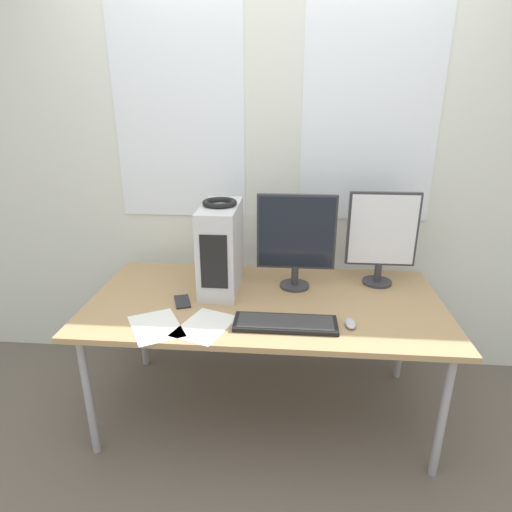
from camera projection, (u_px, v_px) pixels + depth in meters
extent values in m
plane|color=#665B51|center=(258.00, 475.00, 2.05)|extent=(14.00, 14.00, 0.00)
cube|color=silver|center=(273.00, 159.00, 2.57)|extent=(8.00, 0.06, 2.70)
cube|color=white|center=(178.00, 110.00, 2.48)|extent=(0.77, 0.01, 1.26)
cube|color=white|center=(371.00, 110.00, 2.39)|extent=(0.77, 0.01, 1.26)
cube|color=tan|center=(265.00, 302.00, 2.24)|extent=(1.83, 0.93, 0.03)
cylinder|color=#99999E|center=(88.00, 396.00, 2.07)|extent=(0.04, 0.04, 0.68)
cylinder|color=#99999E|center=(443.00, 416.00, 1.94)|extent=(0.04, 0.04, 0.68)
cylinder|color=#99999E|center=(142.00, 319.00, 2.79)|extent=(0.04, 0.04, 0.68)
cylinder|color=#99999E|center=(402.00, 330.00, 2.66)|extent=(0.04, 0.04, 0.68)
cube|color=silver|center=(221.00, 248.00, 2.30)|extent=(0.19, 0.43, 0.47)
cube|color=black|center=(214.00, 262.00, 2.10)|extent=(0.13, 0.00, 0.28)
torus|color=black|center=(220.00, 203.00, 2.22)|extent=(0.18, 0.18, 0.03)
cylinder|color=#333338|center=(295.00, 285.00, 2.38)|extent=(0.16, 0.16, 0.02)
cylinder|color=#333338|center=(295.00, 275.00, 2.36)|extent=(0.04, 0.04, 0.11)
cube|color=#333338|center=(296.00, 232.00, 2.27)|extent=(0.42, 0.03, 0.41)
cube|color=black|center=(296.00, 233.00, 2.26)|extent=(0.40, 0.00, 0.38)
cylinder|color=#333338|center=(377.00, 282.00, 2.43)|extent=(0.16, 0.16, 0.02)
cylinder|color=#333338|center=(378.00, 272.00, 2.41)|extent=(0.04, 0.04, 0.11)
cube|color=#333338|center=(382.00, 229.00, 2.32)|extent=(0.38, 0.03, 0.41)
cube|color=white|center=(383.00, 230.00, 2.30)|extent=(0.35, 0.00, 0.39)
cube|color=black|center=(285.00, 324.00, 1.98)|extent=(0.48, 0.17, 0.02)
cube|color=#383838|center=(285.00, 321.00, 1.97)|extent=(0.44, 0.14, 0.00)
ellipsoid|color=#B2B2B7|center=(350.00, 323.00, 1.97)|extent=(0.05, 0.10, 0.03)
cube|color=#232328|center=(182.00, 302.00, 2.20)|extent=(0.12, 0.16, 0.01)
cube|color=white|center=(156.00, 326.00, 1.97)|extent=(0.33, 0.36, 0.00)
cube|color=white|center=(205.00, 326.00, 1.97)|extent=(0.30, 0.35, 0.00)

